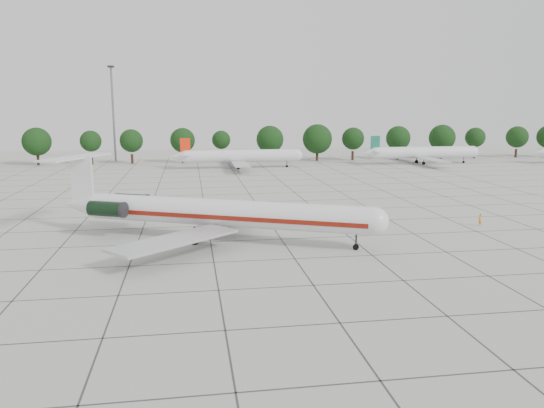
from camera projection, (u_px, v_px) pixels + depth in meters
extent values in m
plane|color=#B9B9B1|center=(281.00, 239.00, 60.27)|extent=(260.00, 260.00, 0.00)
cube|color=#383838|center=(263.00, 213.00, 74.84)|extent=(170.00, 170.00, 0.02)
cylinder|color=silver|center=(225.00, 213.00, 58.98)|extent=(31.07, 16.27, 3.00)
sphere|color=silver|center=(374.00, 221.00, 54.68)|extent=(3.00, 3.00, 3.00)
cone|color=silver|center=(80.00, 205.00, 63.88)|extent=(5.38, 4.61, 3.00)
cube|color=maroon|center=(230.00, 212.00, 60.46)|extent=(29.03, 13.21, 0.50)
cube|color=maroon|center=(220.00, 218.00, 57.58)|extent=(29.03, 13.21, 0.50)
cube|color=#B7BABC|center=(231.00, 209.00, 67.56)|extent=(4.33, 13.69, 0.27)
cube|color=#B7BABC|center=(175.00, 240.00, 52.04)|extent=(13.09, 12.06, 0.27)
cube|color=black|center=(129.00, 202.00, 64.34)|extent=(2.31, 1.90, 0.23)
cylinder|color=black|center=(132.00, 201.00, 64.94)|extent=(4.69, 3.38, 1.73)
cube|color=black|center=(110.00, 208.00, 60.46)|extent=(2.31, 1.90, 0.23)
cylinder|color=black|center=(107.00, 209.00, 59.85)|extent=(4.69, 3.38, 1.73)
cube|color=silver|center=(82.00, 179.00, 63.18)|extent=(2.76, 1.44, 5.46)
cube|color=silver|center=(76.00, 157.00, 62.88)|extent=(7.00, 11.07, 0.20)
cylinder|color=black|center=(356.00, 242.00, 55.58)|extent=(0.24, 0.24, 1.73)
cylinder|color=black|center=(356.00, 247.00, 55.68)|extent=(0.69, 0.50, 0.64)
cylinder|color=black|center=(211.00, 225.00, 62.30)|extent=(0.29, 0.29, 1.64)
cylinder|color=black|center=(211.00, 231.00, 62.44)|extent=(1.05, 0.87, 0.91)
cylinder|color=black|center=(195.00, 234.00, 57.82)|extent=(0.29, 0.29, 1.64)
cylinder|color=black|center=(195.00, 240.00, 57.95)|extent=(1.05, 0.87, 0.91)
imported|color=orange|center=(480.00, 220.00, 66.96)|extent=(0.66, 0.64, 1.53)
cylinder|color=silver|center=(242.00, 156.00, 128.51)|extent=(27.20, 3.00, 3.00)
cube|color=#B7BABC|center=(238.00, 161.00, 128.58)|extent=(3.50, 27.20, 0.25)
cube|color=red|center=(185.00, 146.00, 125.99)|extent=(2.40, 0.25, 3.60)
cylinder|color=black|center=(237.00, 166.00, 130.97)|extent=(0.80, 0.45, 0.80)
cylinder|color=black|center=(238.00, 168.00, 126.70)|extent=(0.80, 0.45, 0.80)
cylinder|color=silver|center=(424.00, 152.00, 138.17)|extent=(27.20, 3.00, 3.00)
cube|color=#B7BABC|center=(420.00, 157.00, 138.24)|extent=(3.50, 27.20, 0.25)
cube|color=#16644A|center=(375.00, 143.00, 135.66)|extent=(2.40, 0.25, 3.60)
cylinder|color=black|center=(417.00, 161.00, 140.63)|extent=(0.80, 0.45, 0.80)
cylinder|color=black|center=(424.00, 163.00, 136.36)|extent=(0.80, 0.45, 0.80)
cylinder|color=#332114|center=(38.00, 160.00, 135.27)|extent=(0.70, 0.70, 2.50)
sphere|color=black|center=(37.00, 142.00, 134.40)|extent=(7.15, 7.15, 7.15)
cylinder|color=#332114|center=(92.00, 159.00, 137.28)|extent=(0.70, 0.70, 2.50)
sphere|color=black|center=(91.00, 141.00, 136.41)|extent=(5.43, 5.43, 5.43)
cylinder|color=#332114|center=(132.00, 159.00, 138.83)|extent=(0.70, 0.70, 2.50)
sphere|color=black|center=(131.00, 141.00, 137.96)|extent=(5.99, 5.99, 5.99)
cylinder|color=#332114|center=(183.00, 158.00, 140.83)|extent=(0.70, 0.70, 2.50)
sphere|color=black|center=(183.00, 140.00, 139.97)|extent=(6.50, 6.50, 6.50)
cylinder|color=#332114|center=(222.00, 158.00, 142.38)|extent=(0.70, 0.70, 2.50)
sphere|color=black|center=(221.00, 140.00, 141.52)|extent=(4.93, 4.93, 4.93)
cylinder|color=#332114|center=(270.00, 157.00, 144.39)|extent=(0.70, 0.70, 2.50)
sphere|color=black|center=(270.00, 139.00, 143.52)|extent=(7.40, 7.40, 7.40)
cylinder|color=#332114|center=(317.00, 156.00, 146.40)|extent=(0.70, 0.70, 2.50)
sphere|color=black|center=(317.00, 139.00, 145.53)|extent=(8.08, 8.08, 8.08)
cylinder|color=#332114|center=(353.00, 156.00, 147.95)|extent=(0.70, 0.70, 2.50)
sphere|color=black|center=(353.00, 139.00, 147.08)|extent=(6.17, 6.17, 6.17)
cylinder|color=#332114|center=(397.00, 155.00, 149.95)|extent=(0.70, 0.70, 2.50)
sphere|color=black|center=(398.00, 138.00, 149.09)|extent=(6.82, 6.82, 6.82)
cylinder|color=#332114|center=(441.00, 154.00, 151.96)|extent=(0.70, 0.70, 2.50)
sphere|color=black|center=(442.00, 138.00, 151.09)|extent=(7.44, 7.44, 7.44)
cylinder|color=#332114|center=(474.00, 154.00, 153.51)|extent=(0.70, 0.70, 2.50)
sphere|color=black|center=(475.00, 137.00, 152.64)|extent=(5.66, 5.66, 5.66)
cylinder|color=#332114|center=(516.00, 153.00, 155.51)|extent=(0.70, 0.70, 2.50)
sphere|color=black|center=(517.00, 137.00, 154.65)|extent=(6.25, 6.25, 6.25)
cylinder|color=slate|center=(113.00, 115.00, 142.80)|extent=(0.56, 0.56, 25.00)
cube|color=black|center=(111.00, 67.00, 140.48)|extent=(1.60, 1.60, 0.50)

